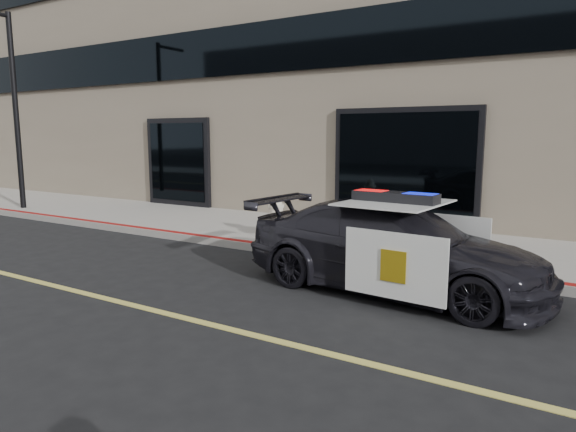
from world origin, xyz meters
The scene contains 5 objects.
ground centered at (0.00, 0.00, 0.00)m, with size 120.00×120.00×0.00m, color black.
sidewalk_n centered at (0.00, 5.25, 0.07)m, with size 60.00×3.50×0.15m, color gray.
police_car centered at (0.42, 2.47, 0.65)m, with size 2.45×4.68×1.45m.
fire_hydrant centered at (-2.82, 4.35, 0.55)m, with size 0.39×0.54×0.85m.
street_light centered at (-11.48, 4.02, 3.17)m, with size 0.15×1.39×5.47m.
Camera 1 is at (2.92, -4.49, 2.23)m, focal length 32.00 mm.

